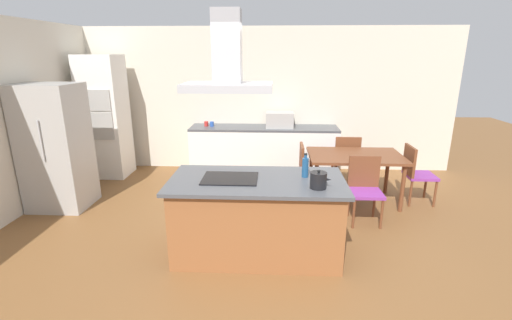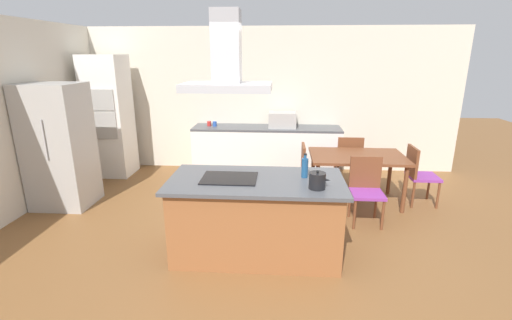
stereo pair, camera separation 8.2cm
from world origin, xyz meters
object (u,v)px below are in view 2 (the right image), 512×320
Objects in this scene: olive_oil_bottle at (305,167)px; coffee_mug_blue at (215,124)px; chair_facing_back_wall at (348,158)px; chair_at_left_end at (296,169)px; refrigerator at (59,146)px; countertop_microwave at (282,120)px; wall_oven_stack at (109,117)px; tea_kettle at (317,181)px; chair_facing_island at (366,186)px; dining_table at (357,160)px; range_hood at (227,65)px; chair_at_right_end at (418,172)px; coffee_mug_red at (209,124)px; cooktop at (229,178)px.

olive_oil_bottle is 3.17m from coffee_mug_blue.
coffee_mug_blue reaches higher than chair_facing_back_wall.
refrigerator is at bearing -173.34° from chair_at_left_end.
countertop_microwave is 3.19m from wall_oven_stack.
coffee_mug_blue is at bearing 165.23° from chair_facing_back_wall.
tea_kettle reaches higher than chair_facing_island.
dining_table is 1.56× the size of range_hood.
chair_at_right_end is at bearing -21.37° from coffee_mug_blue.
range_hood is (-0.58, -2.88, 1.06)m from countertop_microwave.
chair_facing_back_wall is at bearing 67.55° from olive_oil_bottle.
refrigerator is at bearing 158.60° from tea_kettle.
chair_facing_island is 0.99× the size of range_hood.
chair_facing_back_wall is at bearing -28.67° from countertop_microwave.
refrigerator is at bearing -174.72° from dining_table.
coffee_mug_red is 2.56m from refrigerator.
coffee_mug_blue is 0.06× the size of dining_table.
countertop_microwave is at bearing 131.42° from dining_table.
wall_oven_stack is 3.85m from range_hood.
chair_at_right_end is (0.92, -0.00, -0.16)m from dining_table.
olive_oil_bottle is at bearing -61.47° from coffee_mug_blue.
coffee_mug_red is at bearing 178.33° from countertop_microwave.
cooktop is 3.72m from wall_oven_stack.
coffee_mug_blue is at bearing 103.44° from range_hood.
chair_at_right_end is (5.31, 0.41, -0.40)m from refrigerator.
chair_at_right_end is (2.05, -1.29, -0.53)m from countertop_microwave.
coffee_mug_red is 1.83m from wall_oven_stack.
olive_oil_bottle reaches higher than coffee_mug_red.
countertop_microwave is 1.39m from coffee_mug_red.
range_hood is at bearing -76.56° from coffee_mug_blue.
countertop_microwave is 1.75m from dining_table.
refrigerator is (-3.61, 1.42, -0.07)m from tea_kettle.
coffee_mug_blue is at bearing 118.53° from olive_oil_bottle.
cooktop is 0.43× the size of dining_table.
tea_kettle reaches higher than chair_at_left_end.
chair_at_right_end is at bearing -0.00° from dining_table.
chair_facing_island is (1.13, -1.95, -0.53)m from countertop_microwave.
dining_table is 0.93m from chair_at_right_end.
coffee_mug_blue is 0.04× the size of wall_oven_stack.
refrigerator reaches higher than cooktop.
cooktop reaches higher than chair_facing_back_wall.
wall_oven_stack is at bearing 166.31° from dining_table.
wall_oven_stack is 4.38m from chair_facing_back_wall.
chair_at_right_end is at bearing 4.38° from refrigerator.
wall_oven_stack is at bearing 86.86° from refrigerator.
countertop_microwave reaches higher than coffee_mug_blue.
olive_oil_bottle is at bearing -137.24° from chair_facing_island.
coffee_mug_blue is 3.59m from chair_at_right_end.
tea_kettle is 2.46× the size of coffee_mug_blue.
dining_table is 1.57× the size of chair_facing_island.
range_hood is at bearing -151.52° from chair_facing_island.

